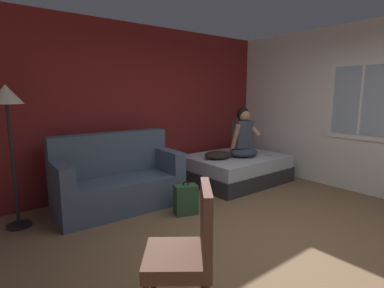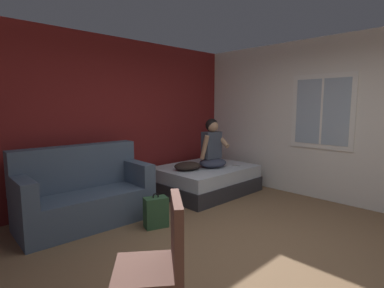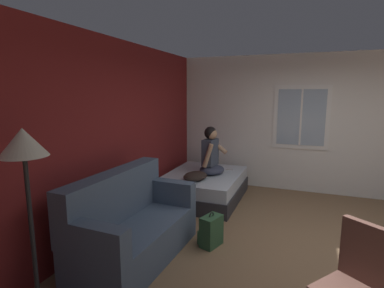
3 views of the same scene
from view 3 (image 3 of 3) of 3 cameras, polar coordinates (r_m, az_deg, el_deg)
ground_plane at (r=4.18m, az=23.92°, el=-19.11°), size 40.00×40.00×0.00m
wall_back_accent at (r=4.52m, az=-13.91°, el=1.72°), size 10.04×0.16×2.70m
wall_side_with_window at (r=6.32m, az=23.58°, el=3.41°), size 0.19×7.00×2.70m
bed at (r=5.64m, az=2.22°, el=-8.03°), size 1.72×1.34×0.48m
couch at (r=3.76m, az=-11.47°, el=-15.09°), size 1.73×0.89×1.04m
side_chair at (r=2.79m, az=29.17°, el=-22.44°), size 0.64×0.64×0.98m
person_seated at (r=5.50m, az=3.67°, el=-2.07°), size 0.58×0.51×0.88m
backpack at (r=4.03m, az=3.58°, el=-16.26°), size 0.34×0.30×0.46m
throw_pillow at (r=5.15m, az=0.64°, el=-6.12°), size 0.56×0.48×0.14m
cell_phone at (r=5.87m, az=7.12°, el=-4.88°), size 0.11×0.16×0.01m
floor_lamp at (r=2.63m, az=-29.19°, el=-3.16°), size 0.36×0.36×1.70m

